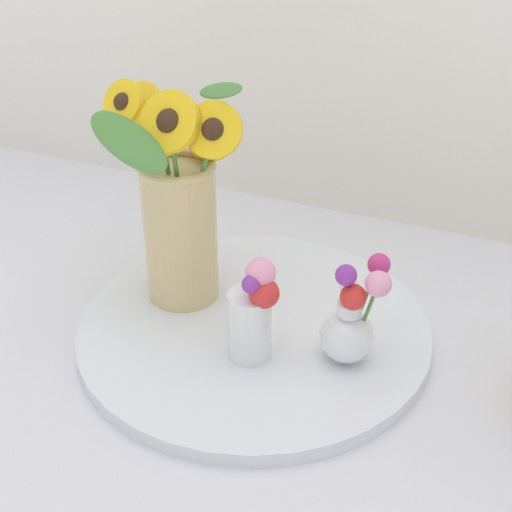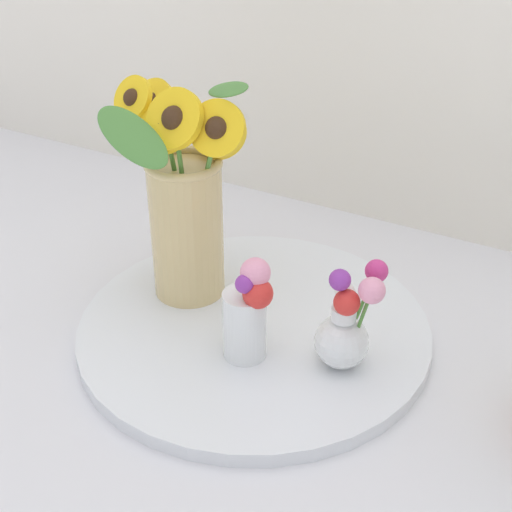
{
  "view_description": "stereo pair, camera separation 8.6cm",
  "coord_description": "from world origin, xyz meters",
  "px_view_note": "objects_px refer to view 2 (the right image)",
  "views": [
    {
      "loc": [
        0.35,
        -0.75,
        0.67
      ],
      "look_at": [
        0.0,
        0.05,
        0.14
      ],
      "focal_mm": 50.0,
      "sensor_mm": 36.0,
      "label": 1
    },
    {
      "loc": [
        0.43,
        -0.71,
        0.67
      ],
      "look_at": [
        0.0,
        0.05,
        0.14
      ],
      "focal_mm": 50.0,
      "sensor_mm": 36.0,
      "label": 2
    }
  ],
  "objects_px": {
    "vase_small_center": "(248,313)",
    "mason_jar_sunflowers": "(185,205)",
    "serving_tray": "(256,329)",
    "vase_bulb_right": "(346,327)"
  },
  "relations": [
    {
      "from": "serving_tray",
      "to": "vase_small_center",
      "type": "xyz_separation_m",
      "value": [
        0.03,
        -0.07,
        0.08
      ]
    },
    {
      "from": "vase_small_center",
      "to": "mason_jar_sunflowers",
      "type": "bearing_deg",
      "value": 148.95
    },
    {
      "from": "serving_tray",
      "to": "vase_small_center",
      "type": "distance_m",
      "value": 0.11
    },
    {
      "from": "mason_jar_sunflowers",
      "to": "vase_bulb_right",
      "type": "height_order",
      "value": "mason_jar_sunflowers"
    },
    {
      "from": "serving_tray",
      "to": "mason_jar_sunflowers",
      "type": "height_order",
      "value": "mason_jar_sunflowers"
    },
    {
      "from": "serving_tray",
      "to": "vase_bulb_right",
      "type": "xyz_separation_m",
      "value": [
        0.15,
        -0.02,
        0.08
      ]
    },
    {
      "from": "vase_small_center",
      "to": "vase_bulb_right",
      "type": "height_order",
      "value": "same"
    },
    {
      "from": "serving_tray",
      "to": "vase_small_center",
      "type": "height_order",
      "value": "vase_small_center"
    },
    {
      "from": "vase_small_center",
      "to": "vase_bulb_right",
      "type": "xyz_separation_m",
      "value": [
        0.13,
        0.05,
        -0.01
      ]
    },
    {
      "from": "vase_bulb_right",
      "to": "serving_tray",
      "type": "bearing_deg",
      "value": 171.59
    }
  ]
}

